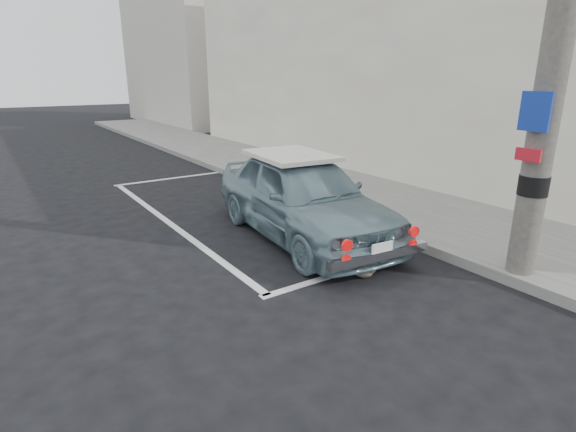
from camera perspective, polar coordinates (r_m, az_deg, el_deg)
name	(u,v)px	position (r m, az deg, el deg)	size (l,w,h in m)	color
ground	(303,266)	(6.45, 1.91, -6.31)	(80.00, 80.00, 0.00)	black
sidewalk	(368,197)	(9.84, 10.17, 2.34)	(2.80, 40.00, 0.15)	slate
shop_building	(408,40)	(13.19, 15.04, 20.79)	(3.50, 18.00, 7.00)	beige
building_far	(182,48)	(26.68, -13.33, 20.06)	(3.50, 10.00, 8.00)	beige
pline_rear	(353,269)	(6.39, 8.23, -6.69)	(3.00, 0.12, 0.01)	silver
pline_front	(173,178)	(12.22, -14.39, 4.67)	(3.00, 0.12, 0.01)	silver
pline_side	(168,222)	(8.58, -14.98, -0.74)	(0.12, 7.00, 0.01)	silver
retro_coupe	(303,196)	(7.38, 1.86, 2.57)	(2.06, 4.23, 1.39)	slate
cat	(364,270)	(6.13, 9.58, -6.80)	(0.28, 0.40, 0.23)	#62564A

